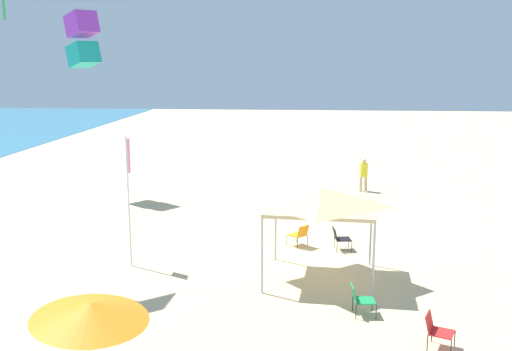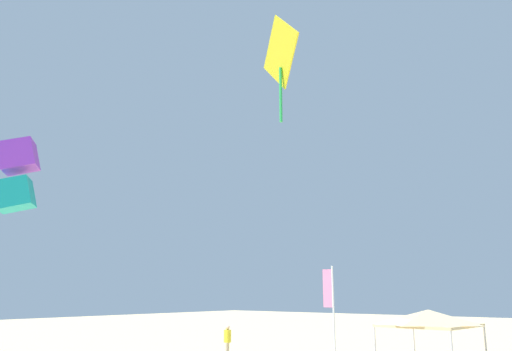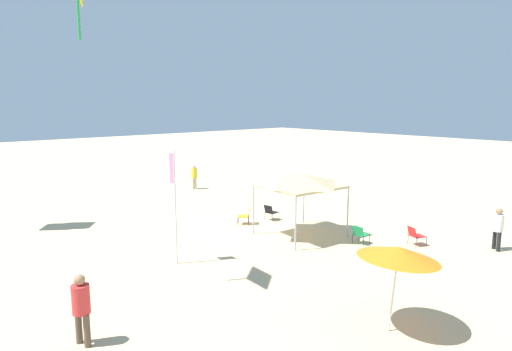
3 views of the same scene
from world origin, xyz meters
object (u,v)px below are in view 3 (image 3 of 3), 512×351
folding_chair_left_of_tent (360,233)px  person_far_stroller (498,226)px  folding_chair_near_cooler (271,211)px  banner_flag (174,197)px  folding_chair_facing_ocean (415,234)px  canopy_tent (301,181)px  person_near_umbrella (81,304)px  person_kite_handler (194,175)px  folding_chair_right_of_tent (246,215)px  beach_umbrella (399,253)px

folding_chair_left_of_tent → person_far_stroller: person_far_stroller is taller
folding_chair_near_cooler → banner_flag: size_ratio=0.19×
folding_chair_left_of_tent → folding_chair_facing_ocean: bearing=-140.5°
canopy_tent → person_near_umbrella: size_ratio=1.84×
person_kite_handler → folding_chair_near_cooler: bearing=50.6°
folding_chair_facing_ocean → person_near_umbrella: person_near_umbrella is taller
folding_chair_near_cooler → folding_chair_facing_ocean: bearing=-173.2°
canopy_tent → folding_chair_facing_ocean: bearing=-148.2°
person_far_stroller → person_kite_handler: bearing=-134.7°
person_far_stroller → banner_flag: bearing=-85.5°
folding_chair_right_of_tent → banner_flag: size_ratio=0.19×
banner_flag → folding_chair_facing_ocean: bearing=-119.0°
folding_chair_left_of_tent → person_near_umbrella: size_ratio=0.44×
canopy_tent → folding_chair_facing_ocean: size_ratio=4.15×
folding_chair_facing_ocean → banner_flag: size_ratio=0.19×
folding_chair_facing_ocean → banner_flag: banner_flag is taller
person_kite_handler → canopy_tent: bearing=49.4°
person_far_stroller → folding_chair_left_of_tent: bearing=-100.3°
banner_flag → person_far_stroller: bearing=-124.6°
beach_umbrella → person_near_umbrella: beach_umbrella is taller
banner_flag → beach_umbrella: bearing=-167.7°
folding_chair_near_cooler → person_near_umbrella: bearing=107.6°
folding_chair_near_cooler → person_near_umbrella: person_near_umbrella is taller
canopy_tent → banner_flag: (0.62, 6.05, 0.02)m
beach_umbrella → person_near_umbrella: size_ratio=1.31×
folding_chair_left_of_tent → person_near_umbrella: person_near_umbrella is taller
canopy_tent → folding_chair_right_of_tent: 3.72m
person_near_umbrella → folding_chair_right_of_tent: bearing=104.4°
person_far_stroller → folding_chair_right_of_tent: bearing=-112.8°
beach_umbrella → person_near_umbrella: bearing=54.0°
person_near_umbrella → person_kite_handler: person_near_umbrella is taller
folding_chair_near_cooler → person_far_stroller: (-9.42, -3.76, 0.56)m
folding_chair_left_of_tent → person_near_umbrella: bearing=86.3°
folding_chair_left_of_tent → folding_chair_facing_ocean: size_ratio=1.00×
folding_chair_near_cooler → folding_chair_left_of_tent: bearing=174.5°
folding_chair_facing_ocean → beach_umbrella: bearing=137.9°
person_near_umbrella → person_far_stroller: size_ratio=1.05×
person_near_umbrella → folding_chair_left_of_tent: bearing=75.7°
canopy_tent → banner_flag: size_ratio=0.80×
folding_chair_near_cooler → person_near_umbrella: 12.79m
beach_umbrella → folding_chair_facing_ocean: size_ratio=2.94×
folding_chair_left_of_tent → folding_chair_near_cooler: 5.30m
folding_chair_facing_ocean → folding_chair_right_of_tent: size_ratio=1.00×
person_far_stroller → folding_chair_facing_ocean: bearing=-103.0°
folding_chair_near_cooler → canopy_tent: bearing=156.5°
canopy_tent → person_kite_handler: 12.64m
folding_chair_right_of_tent → person_kite_handler: person_kite_handler is taller
beach_umbrella → person_kite_handler: beach_umbrella is taller
beach_umbrella → folding_chair_near_cooler: bearing=-26.3°
canopy_tent → folding_chair_near_cooler: 3.51m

